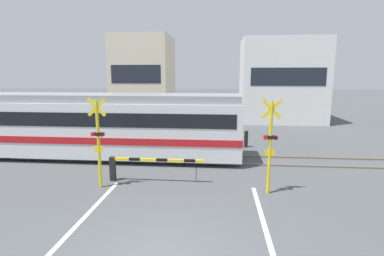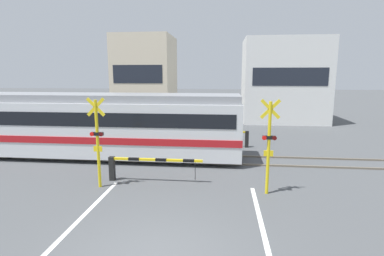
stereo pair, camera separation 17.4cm
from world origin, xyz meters
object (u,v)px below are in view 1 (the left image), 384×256
Objects in this scene: commuter_train at (98,124)px; crossing_signal_left at (98,139)px; crossing_barrier_near at (137,164)px; crossing_barrier_far at (229,135)px; pedestrian at (214,122)px; crossing_signal_right at (270,142)px.

commuter_train is 4.32m from crossing_signal_left.
crossing_barrier_near and crossing_barrier_far have the same top height.
crossing_barrier_near is 1.00× the size of crossing_barrier_far.
crossing_signal_left is at bearing -111.06° from pedestrian.
pedestrian is at bearing 101.63° from crossing_signal_right.
commuter_train is 4.26× the size of crossing_signal_left.
pedestrian is at bearing 48.17° from commuter_train.
crossing_signal_left reaches higher than pedestrian.
crossing_barrier_far is 2.36× the size of pedestrian.
crossing_barrier_near is 1.81m from crossing_signal_left.
crossing_signal_right reaches higher than commuter_train.
commuter_train is at bearing 113.06° from crossing_signal_left.
commuter_train is 4.44m from crossing_barrier_near.
crossing_signal_right is (6.08, 0.00, 0.00)m from crossing_signal_left.
commuter_train is 3.85× the size of crossing_barrier_near.
crossing_barrier_far is at bearing 58.45° from crossing_barrier_near.
crossing_signal_left is at bearing -147.89° from crossing_barrier_near.
pedestrian reaches higher than crossing_barrier_near.
commuter_train is at bearing 131.72° from crossing_barrier_near.
pedestrian is at bearing 68.94° from crossing_signal_left.
crossing_signal_right is at bearing -27.07° from commuter_train.
crossing_barrier_near is at bearing -48.28° from commuter_train.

